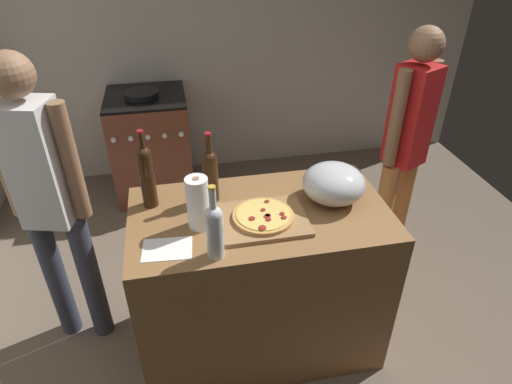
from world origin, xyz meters
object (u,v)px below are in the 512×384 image
(mixing_bowl, at_px, (334,183))
(wine_bottle_dark, at_px, (210,173))
(paper_towel_roll, at_px, (198,203))
(wine_bottle_green, at_px, (147,174))
(pizza, at_px, (263,216))
(stove, at_px, (152,145))
(wine_bottle_amber, at_px, (214,229))
(person_in_red, at_px, (406,144))
(person_in_stripes, at_px, (48,196))

(mixing_bowl, bearing_deg, wine_bottle_dark, 168.43)
(paper_towel_roll, distance_m, wine_bottle_green, 0.31)
(paper_towel_roll, relative_size, wine_bottle_dark, 0.70)
(pizza, distance_m, mixing_bowl, 0.39)
(pizza, bearing_deg, wine_bottle_dark, 132.84)
(pizza, height_order, mixing_bowl, mixing_bowl)
(stove, bearing_deg, mixing_bowl, -61.42)
(wine_bottle_amber, bearing_deg, pizza, 38.48)
(person_in_red, bearing_deg, wine_bottle_dark, -164.23)
(pizza, relative_size, person_in_stripes, 0.17)
(paper_towel_roll, xyz_separation_m, person_in_stripes, (-0.70, 0.31, -0.07))
(mixing_bowl, xyz_separation_m, person_in_stripes, (-1.36, 0.22, -0.04))
(mixing_bowl, distance_m, wine_bottle_amber, 0.69)
(mixing_bowl, bearing_deg, stove, 118.58)
(mixing_bowl, height_order, wine_bottle_dark, wine_bottle_dark)
(wine_bottle_green, bearing_deg, wine_bottle_dark, -2.16)
(stove, bearing_deg, pizza, -72.86)
(pizza, xyz_separation_m, person_in_stripes, (-0.99, 0.33, 0.02))
(wine_bottle_amber, height_order, person_in_stripes, person_in_stripes)
(mixing_bowl, xyz_separation_m, wine_bottle_green, (-0.88, 0.13, 0.08))
(person_in_stripes, bearing_deg, paper_towel_roll, -23.95)
(mixing_bowl, relative_size, person_in_stripes, 0.19)
(pizza, distance_m, person_in_stripes, 1.04)
(pizza, distance_m, wine_bottle_dark, 0.33)
(pizza, height_order, wine_bottle_amber, wine_bottle_amber)
(wine_bottle_green, height_order, person_in_red, person_in_red)
(mixing_bowl, xyz_separation_m, wine_bottle_amber, (-0.61, -0.30, 0.05))
(stove, bearing_deg, wine_bottle_amber, -80.96)
(wine_bottle_dark, bearing_deg, pizza, -47.16)
(pizza, relative_size, paper_towel_roll, 1.11)
(pizza, relative_size, person_in_red, 0.18)
(stove, height_order, person_in_red, person_in_red)
(wine_bottle_green, relative_size, stove, 0.43)
(wine_bottle_amber, distance_m, stove, 2.13)
(wine_bottle_amber, xyz_separation_m, stove, (-0.32, 2.02, -0.60))
(wine_bottle_dark, distance_m, person_in_stripes, 0.79)
(paper_towel_roll, bearing_deg, wine_bottle_green, 135.05)
(mixing_bowl, distance_m, wine_bottle_green, 0.89)
(person_in_stripes, bearing_deg, wine_bottle_dark, -7.69)
(paper_towel_roll, height_order, wine_bottle_green, wine_bottle_green)
(mixing_bowl, bearing_deg, paper_towel_roll, -172.60)
(stove, xyz_separation_m, person_in_red, (1.57, -1.25, 0.47))
(pizza, bearing_deg, mixing_bowl, 16.27)
(wine_bottle_dark, height_order, person_in_red, person_in_red)
(mixing_bowl, relative_size, wine_bottle_green, 0.77)
(paper_towel_roll, distance_m, wine_bottle_dark, 0.22)
(person_in_red, bearing_deg, stove, 141.35)
(stove, xyz_separation_m, person_in_stripes, (-0.43, -1.49, 0.51))
(stove, distance_m, person_in_red, 2.06)
(pizza, bearing_deg, paper_towel_roll, 175.52)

